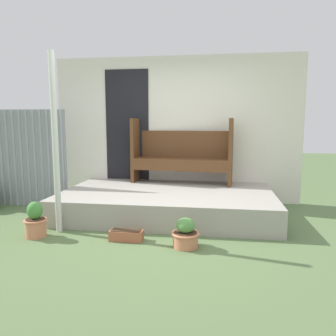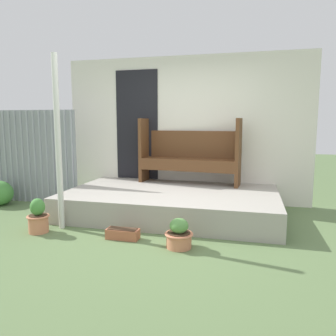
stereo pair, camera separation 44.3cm
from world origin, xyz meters
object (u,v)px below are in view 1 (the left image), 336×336
Objects in this scene: support_post at (55,144)px; flower_pot_middle at (185,234)px; flower_pot_left at (35,222)px; bench at (182,152)px; planter_box_rect at (126,235)px.

support_post is 2.01m from flower_pot_middle.
flower_pot_left is at bearing 178.19° from flower_pot_middle.
support_post reaches higher than flower_pot_left.
bench is 2.19m from planter_box_rect.
flower_pot_middle is (1.90, -0.06, -0.05)m from flower_pot_left.
flower_pot_middle is at bearing -9.90° from support_post.
support_post is 2.29m from bench.
bench is 2.22m from flower_pot_middle.
flower_pot_middle is at bearing -8.03° from planter_box_rect.
flower_pot_left is 1.12× the size of planter_box_rect.
support_post is 5.70× the size of planter_box_rect.
bench reaches higher than planter_box_rect.
flower_pot_left is 1.90m from flower_pot_middle.
flower_pot_left is 1.17m from planter_box_rect.
flower_pot_middle reaches higher than planter_box_rect.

